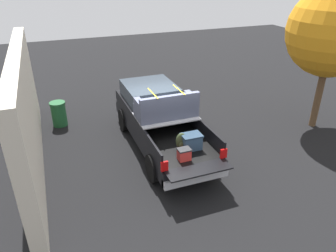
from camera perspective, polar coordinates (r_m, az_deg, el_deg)
ground_plane at (r=11.31m, az=-1.10°, el=-3.70°), size 40.00×40.00×0.00m
pickup_truck at (r=11.17m, az=-1.80°, el=1.55°), size 6.05×2.06×2.23m
building_facade at (r=10.61m, az=-23.81°, el=2.52°), size 8.51×0.36×3.56m
tree_background at (r=12.98m, az=27.27°, el=14.66°), size 3.20×3.20×5.25m
trash_can at (r=13.31m, az=-18.83°, el=2.08°), size 0.60×0.60×0.98m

